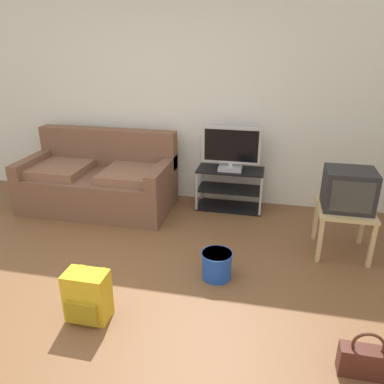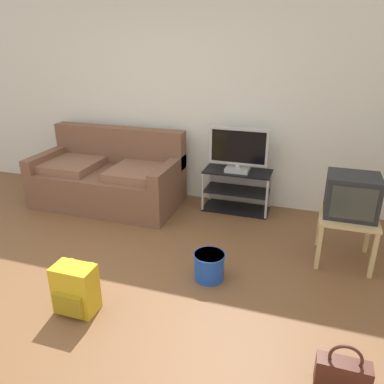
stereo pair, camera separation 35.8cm
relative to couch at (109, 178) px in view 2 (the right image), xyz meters
name	(u,v)px [view 2 (the right image)]	position (x,y,z in m)	size (l,w,h in m)	color
ground_plane	(82,301)	(0.77, -1.87, -0.35)	(9.00, 9.80, 0.02)	brown
wall_back	(180,94)	(0.77, 0.58, 1.01)	(9.00, 0.10, 2.70)	silver
couch	(109,178)	(0.00, 0.00, 0.00)	(1.82, 0.94, 0.93)	brown
tv_stand	(237,190)	(1.61, 0.29, -0.08)	(0.81, 0.38, 0.52)	black
flat_tv	(238,150)	(1.61, 0.26, 0.44)	(0.70, 0.22, 0.53)	#B2B2B7
side_table	(347,223)	(2.84, -0.55, 0.06)	(0.52, 0.52, 0.48)	tan
crt_tv	(352,196)	(2.84, -0.53, 0.34)	(0.46, 0.39, 0.39)	#232326
backpack	(75,289)	(0.81, -1.98, -0.14)	(0.32, 0.27, 0.40)	gold
handbag	(343,373)	(2.78, -2.11, -0.22)	(0.32, 0.12, 0.34)	#4C2319
cleaning_bucket	(209,265)	(1.69, -1.25, -0.20)	(0.28, 0.28, 0.25)	blue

